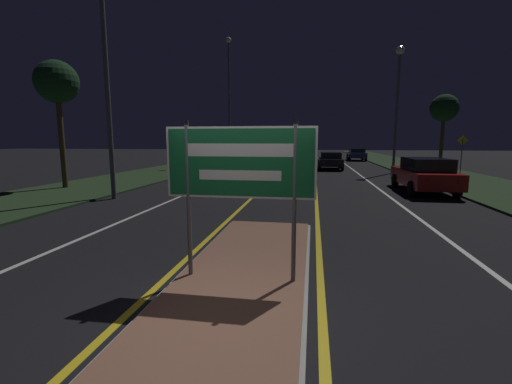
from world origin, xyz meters
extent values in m
plane|color=black|center=(0.00, 0.00, 0.00)|extent=(160.00, 160.00, 0.00)
cube|color=#999993|center=(0.00, 1.24, 0.03)|extent=(2.15, 7.64, 0.05)
cube|color=brown|center=(0.00, 1.24, 0.05)|extent=(2.03, 7.52, 0.10)
cube|color=#23381E|center=(-9.50, 20.00, 0.04)|extent=(5.00, 100.00, 0.08)
cube|color=#23381E|center=(9.50, 20.00, 0.04)|extent=(5.00, 100.00, 0.08)
cube|color=gold|center=(-1.26, 25.00, 0.00)|extent=(0.12, 70.00, 0.01)
cube|color=gold|center=(1.26, 25.00, 0.00)|extent=(0.12, 70.00, 0.01)
cube|color=silver|center=(-4.20, 25.00, 0.00)|extent=(0.12, 70.00, 0.01)
cube|color=silver|center=(4.20, 25.00, 0.00)|extent=(0.12, 70.00, 0.01)
cube|color=silver|center=(-7.20, 25.00, 0.00)|extent=(0.10, 70.00, 0.01)
cube|color=silver|center=(7.20, 25.00, 0.00)|extent=(0.10, 70.00, 0.01)
cylinder|color=#56565B|center=(-0.83, 1.24, 1.34)|extent=(0.07, 0.07, 2.48)
cylinder|color=#56565B|center=(0.83, 1.24, 1.34)|extent=(0.07, 0.07, 2.48)
cube|color=#146033|center=(0.00, 1.24, 1.93)|extent=(2.32, 0.04, 1.09)
cube|color=white|center=(0.00, 1.22, 1.93)|extent=(2.32, 0.00, 1.09)
cube|color=#146033|center=(0.00, 1.22, 1.93)|extent=(2.25, 0.01, 1.02)
cube|color=white|center=(0.00, 1.21, 2.12)|extent=(1.62, 0.01, 0.20)
cube|color=white|center=(0.00, 1.21, 1.74)|extent=(1.28, 0.01, 0.15)
cylinder|color=#56565B|center=(-6.57, 8.29, 4.54)|extent=(0.18, 0.18, 9.08)
cylinder|color=#56565B|center=(-6.17, 25.75, 5.25)|extent=(0.18, 0.18, 10.50)
sphere|color=#F9EAC6|center=(-6.17, 25.75, 10.63)|extent=(0.46, 0.46, 0.46)
cylinder|color=#56565B|center=(6.66, 21.28, 4.02)|extent=(0.18, 0.18, 8.04)
sphere|color=#F9EAC6|center=(6.66, 21.28, 8.20)|extent=(0.56, 0.56, 0.56)
cube|color=maroon|center=(5.97, 12.29, 0.65)|extent=(1.81, 4.67, 0.65)
cube|color=black|center=(5.97, 12.01, 1.24)|extent=(1.59, 2.43, 0.53)
sphere|color=red|center=(5.41, 9.97, 0.73)|extent=(0.14, 0.14, 0.14)
sphere|color=red|center=(6.53, 9.97, 0.73)|extent=(0.14, 0.14, 0.14)
cylinder|color=black|center=(5.11, 13.74, 0.32)|extent=(0.22, 0.64, 0.64)
cylinder|color=black|center=(6.84, 13.74, 0.32)|extent=(0.22, 0.64, 0.64)
cylinder|color=black|center=(5.11, 10.84, 0.32)|extent=(0.22, 0.64, 0.64)
cylinder|color=black|center=(6.84, 10.84, 0.32)|extent=(0.22, 0.64, 0.64)
cube|color=black|center=(2.45, 23.78, 0.61)|extent=(1.74, 4.19, 0.55)
cube|color=black|center=(2.45, 23.53, 1.12)|extent=(1.53, 2.18, 0.46)
sphere|color=red|center=(1.92, 21.70, 0.68)|extent=(0.14, 0.14, 0.14)
sphere|color=red|center=(2.99, 21.70, 0.68)|extent=(0.14, 0.14, 0.14)
cylinder|color=black|center=(1.62, 25.08, 0.34)|extent=(0.22, 0.68, 0.68)
cylinder|color=black|center=(3.28, 25.08, 0.34)|extent=(0.22, 0.68, 0.68)
cylinder|color=black|center=(1.62, 22.48, 0.34)|extent=(0.22, 0.68, 0.68)
cylinder|color=black|center=(3.28, 22.48, 0.34)|extent=(0.22, 0.68, 0.68)
cube|color=navy|center=(5.97, 36.42, 0.63)|extent=(1.78, 4.11, 0.57)
cube|color=black|center=(5.97, 36.18, 1.14)|extent=(1.57, 2.14, 0.45)
sphere|color=red|center=(5.41, 34.39, 0.71)|extent=(0.14, 0.14, 0.14)
sphere|color=red|center=(6.52, 34.39, 0.71)|extent=(0.14, 0.14, 0.14)
cylinder|color=black|center=(5.12, 37.70, 0.35)|extent=(0.22, 0.70, 0.70)
cylinder|color=black|center=(6.82, 37.70, 0.35)|extent=(0.22, 0.70, 0.70)
cylinder|color=black|center=(5.12, 35.15, 0.35)|extent=(0.22, 0.70, 0.70)
cylinder|color=black|center=(6.82, 35.15, 0.35)|extent=(0.22, 0.70, 0.70)
cube|color=maroon|center=(-2.36, 12.81, 0.62)|extent=(1.73, 4.14, 0.62)
cube|color=black|center=(-2.36, 13.06, 1.20)|extent=(1.52, 2.15, 0.54)
sphere|color=white|center=(-2.89, 10.76, 0.70)|extent=(0.14, 0.14, 0.14)
sphere|color=white|center=(-1.82, 10.76, 0.70)|extent=(0.14, 0.14, 0.14)
cylinder|color=black|center=(-3.18, 11.52, 0.31)|extent=(0.22, 0.62, 0.62)
cylinder|color=black|center=(-1.53, 11.52, 0.31)|extent=(0.22, 0.62, 0.62)
cylinder|color=black|center=(-3.18, 14.09, 0.31)|extent=(0.22, 0.62, 0.62)
cylinder|color=black|center=(-1.53, 14.09, 0.31)|extent=(0.22, 0.62, 0.62)
cube|color=navy|center=(-5.90, 21.24, 0.66)|extent=(1.71, 4.70, 0.66)
cube|color=black|center=(-5.90, 21.52, 1.25)|extent=(1.51, 2.44, 0.54)
sphere|color=white|center=(-6.43, 18.91, 0.74)|extent=(0.14, 0.14, 0.14)
sphere|color=white|center=(-5.37, 18.91, 0.74)|extent=(0.14, 0.14, 0.14)
cylinder|color=black|center=(-6.72, 19.78, 0.33)|extent=(0.22, 0.66, 0.66)
cylinder|color=black|center=(-5.09, 19.78, 0.33)|extent=(0.22, 0.66, 0.66)
cylinder|color=black|center=(-6.72, 22.69, 0.33)|extent=(0.22, 0.66, 0.66)
cylinder|color=black|center=(-5.09, 22.69, 0.33)|extent=(0.22, 0.66, 0.66)
cube|color=#4C514C|center=(-2.79, 31.36, 0.67)|extent=(1.89, 4.41, 0.65)
cube|color=black|center=(-2.79, 31.63, 1.23)|extent=(1.66, 2.30, 0.47)
sphere|color=white|center=(-3.37, 29.18, 0.75)|extent=(0.14, 0.14, 0.14)
sphere|color=white|center=(-2.20, 29.18, 0.75)|extent=(0.14, 0.14, 0.14)
cylinder|color=black|center=(-3.69, 29.99, 0.35)|extent=(0.22, 0.70, 0.70)
cylinder|color=black|center=(-1.88, 29.99, 0.35)|extent=(0.22, 0.70, 0.70)
cylinder|color=black|center=(-3.69, 32.73, 0.35)|extent=(0.22, 0.70, 0.70)
cylinder|color=black|center=(-1.88, 32.73, 0.35)|extent=(0.22, 0.70, 0.70)
cylinder|color=#56565B|center=(10.17, 19.18, 1.20)|extent=(0.06, 0.06, 2.24)
cube|color=yellow|center=(10.17, 19.18, 2.26)|extent=(0.60, 0.02, 0.60)
cylinder|color=#4C3823|center=(-10.38, 10.41, 2.27)|extent=(0.24, 0.24, 4.37)
sphere|color=#19381E|center=(-10.38, 10.41, 4.88)|extent=(1.89, 1.89, 1.89)
cylinder|color=#4C3823|center=(10.11, 22.55, 2.08)|extent=(0.24, 0.24, 4.01)
sphere|color=#19381E|center=(10.11, 22.55, 4.51)|extent=(1.89, 1.89, 1.89)
camera|label=1|loc=(1.10, -3.85, 2.27)|focal=24.00mm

